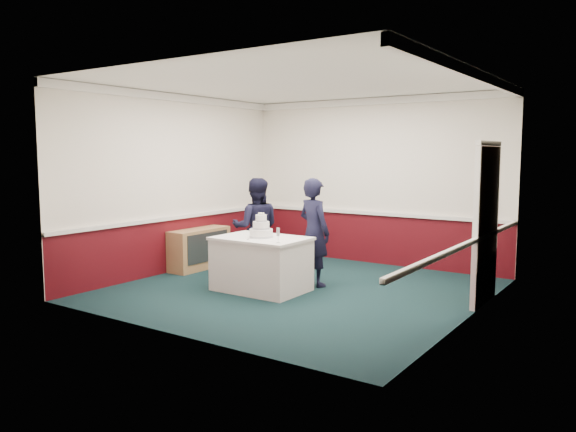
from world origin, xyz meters
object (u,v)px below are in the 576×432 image
Objects in this scene: cake_table at (261,263)px; cake_knife at (251,239)px; sideboard at (200,249)px; person_man at (256,227)px; person_woman at (314,232)px; wedding_cake at (261,230)px; champagne_flute at (278,233)px.

cake_table is 0.44m from cake_knife.
cake_table is (1.84, -0.65, 0.05)m from sideboard.
cake_table is 1.05m from person_man.
cake_table is 0.82× the size of person_man.
person_woman reaches higher than person_man.
cake_table is 6.00× the size of cake_knife.
person_woman reaches higher than sideboard.
cake_table is at bearing -90.00° from wedding_cake.
person_man is at bearing 3.06° from sideboard.
sideboard is 2.03m from wedding_cake.
person_man is at bearing 120.33° from cake_knife.
person_woman is (2.31, 0.05, 0.47)m from sideboard.
cake_knife is at bearing 78.03° from person_woman.
cake_table is 0.78m from champagne_flute.
wedding_cake is at bearing 96.26° from person_man.
champagne_flute is 0.13× the size of person_man.
wedding_cake is 0.22× the size of person_woman.
cake_knife is 0.55m from champagne_flute.
person_man reaches higher than cake_knife.
wedding_cake is 1.78× the size of champagne_flute.
person_man is at bearing 131.94° from wedding_cake.
wedding_cake is (1.84, -0.65, 0.55)m from sideboard.
cake_knife is 1.04m from person_woman.
champagne_flute is at bearing 108.62° from person_woman.
person_woman is (0.47, 0.71, -0.08)m from wedding_cake.
champagne_flute is (2.34, -0.93, 0.58)m from sideboard.
cake_table is 0.95m from person_woman.
person_man is (-0.64, 0.72, 0.41)m from cake_table.
champagne_flute is at bearing -29.25° from wedding_cake.
person_woman is at bearing 143.82° from person_man.
sideboard is 1.28m from person_man.
champagne_flute is at bearing -12.07° from cake_knife.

